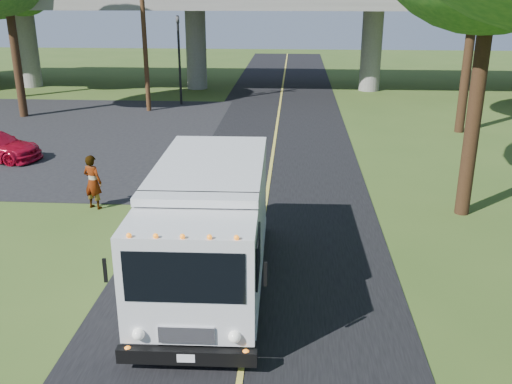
# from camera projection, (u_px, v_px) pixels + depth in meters

# --- Properties ---
(road) EXTENTS (7.00, 90.00, 0.02)m
(road) POSITION_uv_depth(u_px,v_px,m) (266.00, 197.00, 19.27)
(road) COLOR black
(road) RESTS_ON ground
(parking_lot) EXTENTS (16.00, 18.00, 0.01)m
(parking_lot) POSITION_uv_depth(u_px,v_px,m) (47.00, 135.00, 27.48)
(parking_lot) COLOR black
(parking_lot) RESTS_ON ground
(lane_line) EXTENTS (0.12, 90.00, 0.01)m
(lane_line) POSITION_uv_depth(u_px,v_px,m) (266.00, 197.00, 19.26)
(lane_line) COLOR gold
(lane_line) RESTS_ON road
(overpass) EXTENTS (54.00, 10.00, 7.30)m
(overpass) POSITION_uv_depth(u_px,v_px,m) (283.00, 22.00, 38.40)
(overpass) COLOR slate
(overpass) RESTS_ON ground
(traffic_signal) EXTENTS (0.18, 0.22, 5.20)m
(traffic_signal) POSITION_uv_depth(u_px,v_px,m) (179.00, 51.00, 33.60)
(traffic_signal) COLOR black
(traffic_signal) RESTS_ON ground
(utility_pole) EXTENTS (1.60, 0.26, 9.00)m
(utility_pole) POSITION_uv_depth(u_px,v_px,m) (144.00, 28.00, 31.35)
(utility_pole) COLOR #472D19
(utility_pole) RESTS_ON ground
(step_van) EXTENTS (2.64, 6.87, 2.87)m
(step_van) POSITION_uv_depth(u_px,v_px,m) (208.00, 225.00, 13.05)
(step_van) COLOR silver
(step_van) RESTS_ON ground
(pedestrian) EXTENTS (0.75, 0.62, 1.76)m
(pedestrian) POSITION_uv_depth(u_px,v_px,m) (93.00, 182.00, 18.06)
(pedestrian) COLOR gray
(pedestrian) RESTS_ON ground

